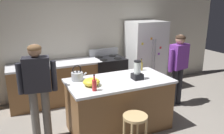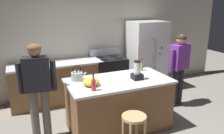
{
  "view_description": "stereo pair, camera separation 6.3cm",
  "coord_description": "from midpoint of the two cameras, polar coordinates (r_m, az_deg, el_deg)",
  "views": [
    {
      "loc": [
        -1.61,
        -3.25,
        2.2
      ],
      "look_at": [
        0.0,
        0.3,
        1.07
      ],
      "focal_mm": 35.79,
      "sensor_mm": 36.0,
      "label": 1
    },
    {
      "loc": [
        -1.56,
        -3.27,
        2.2
      ],
      "look_at": [
        0.0,
        0.3,
        1.07
      ],
      "focal_mm": 35.79,
      "sensor_mm": 36.0,
      "label": 2
    }
  ],
  "objects": [
    {
      "name": "ground_plane",
      "position": [
        4.24,
        2.12,
        -15.1
      ],
      "size": [
        14.0,
        14.0,
        0.0
      ],
      "primitive_type": "plane",
      "color": "gray"
    },
    {
      "name": "back_wall",
      "position": [
        5.51,
        -6.59,
        7.2
      ],
      "size": [
        8.0,
        0.1,
        2.7
      ],
      "primitive_type": "cube",
      "color": "beige",
      "rests_on": "ground_plane"
    },
    {
      "name": "kitchen_island",
      "position": [
        4.02,
        2.19,
        -9.46
      ],
      "size": [
        1.79,
        0.94,
        0.92
      ],
      "color": "brown",
      "rests_on": "ground_plane"
    },
    {
      "name": "back_counter_run",
      "position": [
        5.17,
        -13.46,
        -3.94
      ],
      "size": [
        2.0,
        0.64,
        0.92
      ],
      "color": "brown",
      "rests_on": "ground_plane"
    },
    {
      "name": "refrigerator",
      "position": [
        5.81,
        9.07,
        2.83
      ],
      "size": [
        0.9,
        0.73,
        1.76
      ],
      "color": "silver",
      "rests_on": "ground_plane"
    },
    {
      "name": "stove_range",
      "position": [
        5.48,
        -0.43,
        -2.22
      ],
      "size": [
        0.76,
        0.65,
        1.1
      ],
      "color": "black",
      "rests_on": "ground_plane"
    },
    {
      "name": "person_by_island_left",
      "position": [
        3.67,
        -18.02,
        -4.1
      ],
      "size": [
        0.6,
        0.27,
        1.61
      ],
      "color": "#66605B",
      "rests_on": "ground_plane"
    },
    {
      "name": "person_by_sink_right",
      "position": [
        4.94,
        17.13,
        0.78
      ],
      "size": [
        0.6,
        0.3,
        1.57
      ],
      "color": "#26262B",
      "rests_on": "ground_plane"
    },
    {
      "name": "bar_stool",
      "position": [
        3.37,
        6.17,
        -14.34
      ],
      "size": [
        0.36,
        0.36,
        0.63
      ],
      "color": "tan",
      "rests_on": "ground_plane"
    },
    {
      "name": "blender_appliance",
      "position": [
        3.86,
        6.91,
        -1.15
      ],
      "size": [
        0.17,
        0.17,
        0.33
      ],
      "color": "black",
      "rests_on": "kitchen_island"
    },
    {
      "name": "bottle_vinegar",
      "position": [
        4.38,
        7.97,
        0.21
      ],
      "size": [
        0.06,
        0.06,
        0.24
      ],
      "color": "olive",
      "rests_on": "kitchen_island"
    },
    {
      "name": "bottle_soda",
      "position": [
        3.36,
        -4.21,
        -4.52
      ],
      "size": [
        0.07,
        0.07,
        0.26
      ],
      "color": "red",
      "rests_on": "kitchen_island"
    },
    {
      "name": "mixing_bowl",
      "position": [
        3.58,
        -4.9,
        -3.79
      ],
      "size": [
        0.27,
        0.27,
        0.12
      ],
      "primitive_type": "ellipsoid",
      "color": "yellow",
      "rests_on": "kitchen_island"
    },
    {
      "name": "tea_kettle",
      "position": [
        3.84,
        -8.45,
        -2.23
      ],
      "size": [
        0.28,
        0.2,
        0.27
      ],
      "color": "#B7BABF",
      "rests_on": "kitchen_island"
    }
  ]
}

